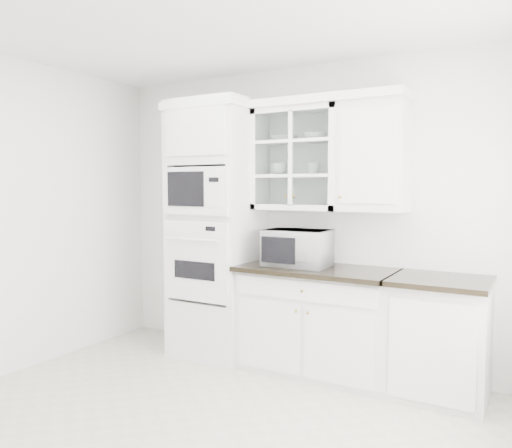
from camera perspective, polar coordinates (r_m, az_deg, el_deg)
The scene contains 13 objects.
ground at distance 3.52m, azimuth -7.76°, elevation -22.79°, with size 4.00×3.50×0.01m, color #BCB5A1.
room_shell at distance 3.49m, azimuth -3.70°, elevation 7.17°, with size 4.00×3.50×2.70m.
oven_column at distance 4.74m, azimuth -4.59°, elevation -0.64°, with size 0.76×0.68×2.40m.
base_cabinet_run at distance 4.40m, azimuth 7.02°, elevation -10.79°, with size 1.32×0.67×0.92m.
extra_base_cabinet at distance 4.13m, azimuth 20.19°, elevation -12.02°, with size 0.72×0.67×0.92m.
upper_cabinet_glass at distance 4.48m, azimuth 4.90°, elevation 7.40°, with size 0.80×0.33×0.90m.
upper_cabinet_solid at distance 4.24m, azimuth 13.26°, elevation 7.49°, with size 0.55×0.33×0.90m, color white.
crown_molding at distance 4.56m, azimuth 3.57°, elevation 13.49°, with size 2.14×0.38×0.07m, color white.
countertop_microwave at distance 4.34m, azimuth 4.83°, elevation -2.72°, with size 0.54×0.45×0.31m, color white.
bowl_a at distance 4.55m, azimuth 3.23°, elevation 9.73°, with size 0.23×0.23×0.06m, color white.
bowl_b at distance 4.43m, azimuth 6.76°, elevation 9.90°, with size 0.19×0.19×0.06m, color white.
cup_a at distance 4.57m, azimuth 2.63°, elevation 6.28°, with size 0.14×0.14×0.11m, color white.
cup_b at distance 4.43m, azimuth 6.50°, elevation 6.30°, with size 0.11×0.11×0.11m, color white.
Camera 1 is at (1.93, -2.47, 1.60)m, focal length 35.00 mm.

